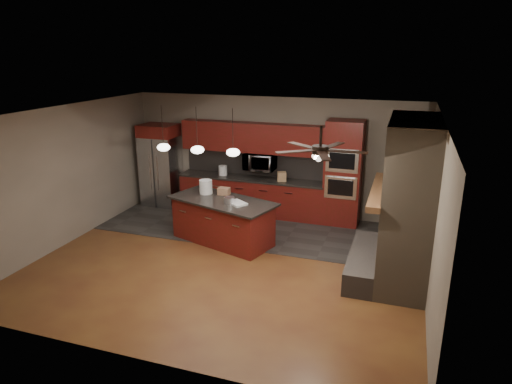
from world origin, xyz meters
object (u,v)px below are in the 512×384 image
at_px(paint_tray, 237,203).
at_px(white_bucket, 206,187).
at_px(microwave, 260,162).
at_px(counter_box, 282,176).
at_px(cardboard_box, 224,191).
at_px(paint_can, 229,200).
at_px(oven_tower, 343,173).
at_px(refrigerator, 161,165).
at_px(kitchen_island, 223,221).
at_px(counter_bucket, 223,170).

bearing_deg(paint_tray, white_bucket, -172.52).
distance_m(microwave, counter_box, 0.65).
bearing_deg(cardboard_box, white_bucket, -172.29).
relative_size(white_bucket, paint_can, 1.43).
height_order(paint_tray, cardboard_box, cardboard_box).
distance_m(microwave, white_bucket, 1.75).
bearing_deg(oven_tower, counter_box, -178.27).
relative_size(refrigerator, paint_tray, 5.41).
bearing_deg(kitchen_island, oven_tower, 57.71).
bearing_deg(oven_tower, cardboard_box, -146.60).
bearing_deg(counter_box, oven_tower, -19.34).
bearing_deg(paint_can, paint_tray, 8.71).
xyz_separation_m(refrigerator, kitchen_island, (2.41, -1.75, -0.57)).
bearing_deg(white_bucket, paint_can, -32.91).
bearing_deg(white_bucket, counter_box, 50.16).
height_order(oven_tower, white_bucket, oven_tower).
bearing_deg(counter_box, refrigerator, 159.49).
bearing_deg(kitchen_island, counter_bucket, 129.61).
bearing_deg(white_bucket, cardboard_box, 6.89).
bearing_deg(kitchen_island, refrigerator, 161.53).
xyz_separation_m(paint_tray, counter_box, (0.38, 1.94, 0.07)).
height_order(white_bucket, counter_bucket, white_bucket).
xyz_separation_m(paint_tray, cardboard_box, (-0.48, 0.49, 0.06)).
height_order(refrigerator, counter_bucket, refrigerator).
distance_m(microwave, refrigerator, 2.62).
bearing_deg(microwave, counter_box, -9.98).
xyz_separation_m(kitchen_island, counter_bucket, (-0.74, 1.84, 0.55)).
relative_size(paint_can, cardboard_box, 0.87).
height_order(kitchen_island, paint_tray, paint_tray).
bearing_deg(paint_can, oven_tower, 45.99).
bearing_deg(counter_bucket, counter_box, -1.91).
distance_m(oven_tower, white_bucket, 3.08).
bearing_deg(counter_bucket, paint_tray, -60.58).
relative_size(kitchen_island, counter_bucket, 10.15).
bearing_deg(kitchen_island, counter_box, 84.50).
relative_size(oven_tower, cardboard_box, 10.08).
relative_size(kitchen_island, cardboard_box, 10.19).
bearing_deg(cardboard_box, refrigerator, 149.24).
relative_size(oven_tower, refrigerator, 1.15).
xyz_separation_m(refrigerator, paint_can, (2.64, -1.93, -0.05)).
height_order(microwave, paint_tray, microwave).
xyz_separation_m(refrigerator, paint_tray, (2.79, -1.91, -0.10)).
relative_size(microwave, paint_can, 3.57).
height_order(white_bucket, cardboard_box, white_bucket).
distance_m(refrigerator, cardboard_box, 2.71).
height_order(refrigerator, paint_tray, refrigerator).
bearing_deg(oven_tower, refrigerator, -179.08).
distance_m(microwave, counter_bucket, 0.98).
xyz_separation_m(white_bucket, paint_can, (0.72, -0.47, -0.08)).
distance_m(paint_can, counter_box, 2.04).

